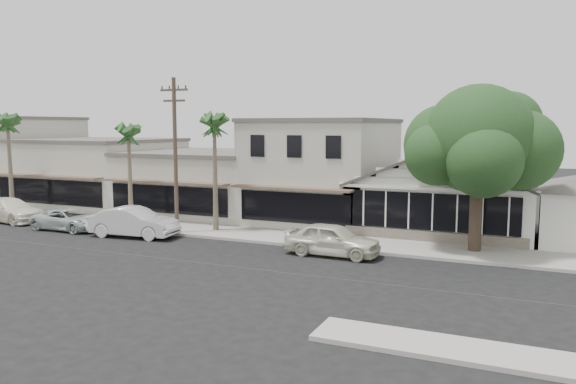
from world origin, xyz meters
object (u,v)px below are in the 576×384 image
at_px(utility_pole, 175,152).
at_px(car_1, 134,222).
at_px(car_3, 10,210).
at_px(car_2, 68,220).
at_px(shade_tree, 478,143).
at_px(car_0, 332,239).

xyz_separation_m(utility_pole, car_1, (-1.86, -1.56, -3.94)).
bearing_deg(car_3, car_2, -92.21).
distance_m(utility_pole, car_1, 4.63).
bearing_deg(car_2, utility_pole, -78.49).
bearing_deg(shade_tree, car_3, -174.02).
distance_m(car_2, shade_tree, 23.87).
bearing_deg(utility_pole, car_1, -139.97).
xyz_separation_m(utility_pole, car_3, (-12.65, -0.80, -4.02)).
distance_m(utility_pole, car_0, 10.85).
bearing_deg(car_3, car_0, -86.96).
distance_m(utility_pole, shade_tree, 16.40).
distance_m(car_3, shade_tree, 29.42).
height_order(car_2, shade_tree, shade_tree).
relative_size(car_0, car_1, 0.91).
height_order(car_0, car_3, car_0).
bearing_deg(shade_tree, car_1, -168.18).
bearing_deg(car_1, car_2, 82.54).
bearing_deg(shade_tree, car_0, -150.31).
bearing_deg(car_2, shade_tree, -81.49).
bearing_deg(shade_tree, car_2, -170.91).
bearing_deg(car_2, car_1, -91.62).
height_order(utility_pole, shade_tree, utility_pole).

